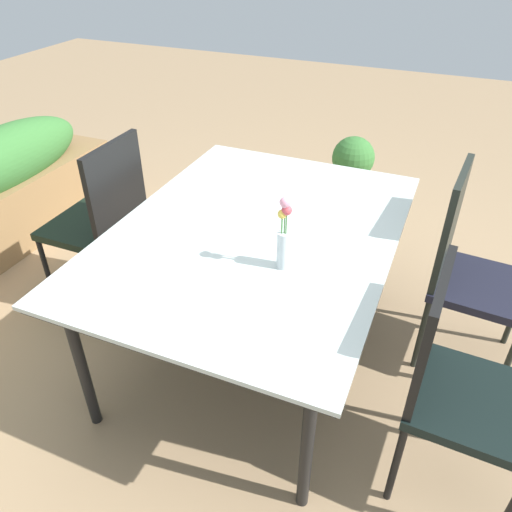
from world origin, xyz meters
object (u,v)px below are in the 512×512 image
(dining_table, at_px, (256,239))
(flower_vase, at_px, (284,238))
(chair_near_right, at_px, (467,264))
(chair_far_side, at_px, (103,216))
(chair_near_left, at_px, (455,380))
(potted_plant, at_px, (352,171))

(dining_table, height_order, flower_vase, flower_vase)
(chair_near_right, bearing_deg, chair_far_side, -75.45)
(dining_table, relative_size, chair_far_side, 1.66)
(chair_near_left, xyz_separation_m, potted_plant, (2.06, 0.84, -0.24))
(dining_table, distance_m, chair_far_side, 0.91)
(dining_table, bearing_deg, chair_near_right, -67.57)
(dining_table, relative_size, potted_plant, 2.98)
(dining_table, bearing_deg, flower_vase, -136.02)
(chair_near_right, distance_m, chair_near_left, 0.73)
(chair_far_side, relative_size, flower_vase, 3.14)
(flower_vase, bearing_deg, dining_table, 43.98)
(chair_far_side, height_order, potted_plant, chair_far_side)
(chair_near_right, distance_m, flower_vase, 0.96)
(dining_table, distance_m, chair_near_right, 0.98)
(chair_near_left, distance_m, potted_plant, 2.24)
(chair_near_right, xyz_separation_m, chair_near_left, (-0.73, -0.01, -0.01))
(chair_near_right, height_order, chair_far_side, chair_near_right)
(chair_near_right, relative_size, chair_far_side, 1.01)
(flower_vase, bearing_deg, chair_near_left, -101.99)
(chair_near_left, height_order, potted_plant, chair_near_left)
(chair_near_right, bearing_deg, chair_near_left, 5.19)
(chair_near_right, xyz_separation_m, flower_vase, (-0.58, 0.69, 0.31))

